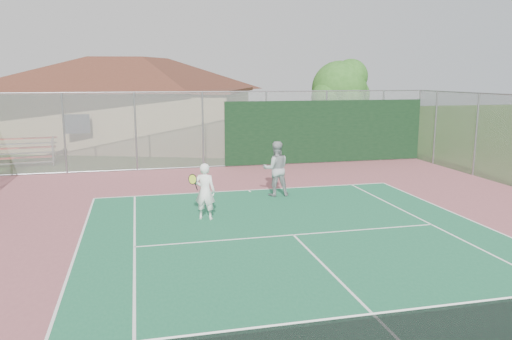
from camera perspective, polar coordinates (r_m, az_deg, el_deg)
The scene contains 8 objects.
tennis_net at distance 7.85m, azimuth 19.40°, elevation -17.73°, with size 11.85×0.08×1.10m.
back_fence at distance 23.63m, azimuth 1.44°, elevation 4.54°, with size 20.08×0.11×3.53m.
side_fence_right at distance 23.07m, azimuth 23.85°, elevation 3.70°, with size 0.08×9.00×3.50m.
clubhouse at distance 31.64m, azimuth -14.10°, elevation 8.55°, with size 17.07×14.14×6.31m.
bleachers at distance 26.66m, azimuth -25.46°, elevation 1.99°, with size 3.39×2.20×1.22m.
tree at distance 29.22m, azimuth 9.64°, elevation 8.95°, with size 3.71×3.51×5.17m.
player_white_front at distance 14.68m, azimuth -5.87°, elevation -2.49°, with size 0.90×0.76×1.68m.
player_grey_back at distance 17.53m, azimuth 2.29°, elevation 0.09°, with size 1.00×0.81×1.93m.
Camera 1 is at (-3.92, -5.74, 4.16)m, focal length 35.00 mm.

